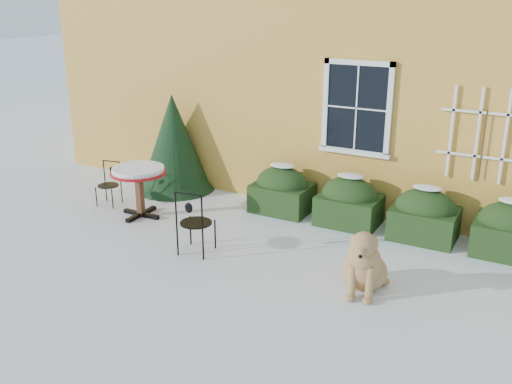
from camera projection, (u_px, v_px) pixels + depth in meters
The scene contains 8 objects.
ground at pixel (223, 269), 8.38m from camera, with size 80.00×80.00×0.00m, color white.
house at pixel (381, 22), 13.11m from camera, with size 12.40×8.40×6.40m.
hedge_row at pixel (386, 209), 9.61m from camera, with size 4.95×0.80×0.91m.
evergreen_shrub at pixel (174, 152), 11.58m from camera, with size 1.62×1.62×1.97m.
bistro_table at pixel (139, 176), 10.14m from camera, with size 0.99×0.99×0.92m.
patio_chair_near at pixel (195, 222), 8.75m from camera, with size 0.53×0.52×1.05m.
patio_chair_far at pixel (109, 184), 10.85m from camera, with size 0.43×0.43×0.83m.
dog at pixel (364, 265), 7.64m from camera, with size 0.74×1.11×0.99m.
Camera 1 is at (4.04, -6.38, 3.85)m, focal length 40.00 mm.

